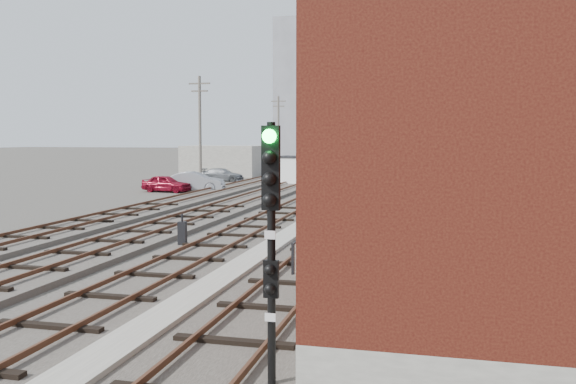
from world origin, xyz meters
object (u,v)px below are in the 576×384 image
(switch_stand, at_px, (182,234))
(car_silver, at_px, (195,182))
(site_trailer, at_px, (310,171))
(signal_mast, at_px, (271,235))
(car_grey, at_px, (222,175))
(car_red, at_px, (167,183))

(switch_stand, bearing_deg, car_silver, 104.43)
(site_trailer, height_order, car_silver, site_trailer)
(signal_mast, relative_size, site_trailer, 0.68)
(car_silver, bearing_deg, site_trailer, -56.62)
(switch_stand, bearing_deg, site_trailer, 85.78)
(switch_stand, bearing_deg, car_grey, 100.57)
(switch_stand, relative_size, site_trailer, 0.19)
(site_trailer, distance_m, car_silver, 10.48)
(switch_stand, xyz_separation_m, car_grey, (-10.55, 33.34, 0.02))
(signal_mast, xyz_separation_m, car_red, (-17.20, 32.99, -1.95))
(car_red, xyz_separation_m, car_grey, (0.14, 11.78, -0.05))
(car_red, relative_size, car_silver, 0.84)
(signal_mast, relative_size, car_red, 1.15)
(signal_mast, bearing_deg, switch_stand, 119.67)
(site_trailer, distance_m, car_grey, 9.70)
(signal_mast, distance_m, switch_stand, 13.31)
(site_trailer, relative_size, car_red, 1.68)
(car_red, bearing_deg, car_silver, -50.52)
(signal_mast, height_order, site_trailer, signal_mast)
(site_trailer, xyz_separation_m, car_grey, (-9.10, 3.29, -0.66))
(car_grey, bearing_deg, signal_mast, -157.48)
(signal_mast, height_order, car_grey, signal_mast)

